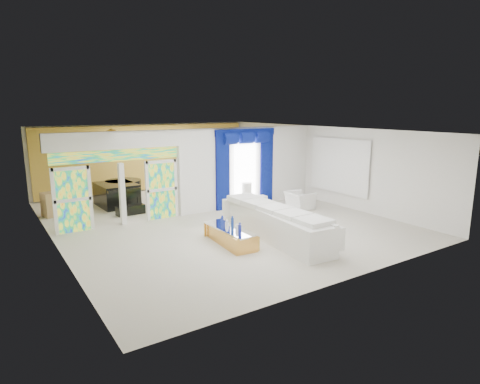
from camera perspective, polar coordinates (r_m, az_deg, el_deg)
floor at (r=13.86m, az=-3.77°, el=-3.75°), size 12.00×12.00×0.00m
dividing_wall at (r=15.50m, az=1.25°, el=3.60°), size 5.70×0.18×3.00m
dividing_header at (r=13.20m, az=-17.05°, el=7.02°), size 4.30×0.18×0.55m
stained_panel_left at (r=13.12m, az=-22.56°, el=-1.03°), size 0.95×0.04×2.00m
stained_panel_right at (r=13.90m, az=-10.99°, el=0.35°), size 0.95×0.04×2.00m
stained_transom at (r=13.24m, az=-16.92°, el=4.97°), size 4.00×0.05×0.35m
window_pane at (r=15.28m, az=0.69°, el=3.30°), size 1.00×0.02×2.30m
blue_drape_left at (r=14.74m, az=-2.47°, el=2.78°), size 0.55×0.10×2.80m
blue_drape_right at (r=15.84m, az=3.76°, el=3.40°), size 0.55×0.10×2.80m
blue_pelmet at (r=15.12m, az=0.77°, el=8.43°), size 2.60×0.12×0.25m
wall_mirror at (r=15.80m, az=13.82°, el=3.61°), size 0.04×2.70×1.90m
gold_curtains at (r=18.85m, az=-12.76°, el=4.78°), size 9.70×0.12×2.90m
white_sofa at (r=11.73m, az=5.02°, el=-4.53°), size 1.31×4.43×0.83m
coffee_table at (r=11.28m, az=-1.38°, el=-6.22°), size 0.82×2.00×0.43m
console_table at (r=15.50m, az=1.87°, el=-1.35°), size 1.12×0.39×0.37m
table_lamp at (r=15.23m, az=0.96°, el=0.25°), size 0.36×0.36×0.58m
armchair at (r=15.28m, az=8.40°, el=-1.16°), size 0.90×1.01×0.63m
grand_piano at (r=16.27m, az=-17.03°, el=-0.34°), size 1.38×1.77×0.87m
piano_bench at (r=14.83m, az=-15.20°, el=-2.45°), size 0.99×0.42×0.33m
tv_console at (r=15.49m, az=-25.04°, el=-1.58°), size 0.69×0.66×0.84m
chandelier at (r=15.66m, az=-17.61°, el=7.38°), size 0.60×0.60×0.60m
decanters at (r=11.17m, az=-1.11°, el=-4.70°), size 0.17×1.11×0.29m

